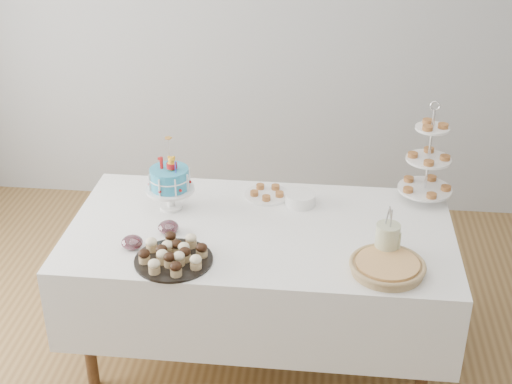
# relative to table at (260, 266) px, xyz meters

# --- Properties ---
(walls) EXTENTS (5.04, 4.04, 2.70)m
(walls) POSITION_rel_table_xyz_m (0.00, -0.30, 0.81)
(walls) COLOR #AAADAF
(walls) RESTS_ON floor
(table) EXTENTS (1.92, 1.02, 0.77)m
(table) POSITION_rel_table_xyz_m (0.00, 0.00, 0.00)
(table) COLOR white
(table) RESTS_ON floor
(birthday_cake) EXTENTS (0.25, 0.25, 0.39)m
(birthday_cake) POSITION_rel_table_xyz_m (-0.49, 0.16, 0.33)
(birthday_cake) COLOR white
(birthday_cake) RESTS_ON table
(cupcake_tray) EXTENTS (0.37, 0.37, 0.08)m
(cupcake_tray) POSITION_rel_table_xyz_m (-0.37, -0.34, 0.27)
(cupcake_tray) COLOR black
(cupcake_tray) RESTS_ON table
(pie) EXTENTS (0.35, 0.35, 0.05)m
(pie) POSITION_rel_table_xyz_m (0.61, -0.32, 0.26)
(pie) COLOR tan
(pie) RESTS_ON table
(tiered_stand) EXTENTS (0.29, 0.29, 0.56)m
(tiered_stand) POSITION_rel_table_xyz_m (0.84, 0.40, 0.46)
(tiered_stand) COLOR silver
(tiered_stand) RESTS_ON table
(plate_stack) EXTENTS (0.16, 0.16, 0.06)m
(plate_stack) POSITION_rel_table_xyz_m (0.18, 0.27, 0.26)
(plate_stack) COLOR white
(plate_stack) RESTS_ON table
(pastry_plate) EXTENTS (0.25, 0.25, 0.04)m
(pastry_plate) POSITION_rel_table_xyz_m (0.00, 0.35, 0.24)
(pastry_plate) COLOR white
(pastry_plate) RESTS_ON table
(jam_bowl_a) EXTENTS (0.10, 0.10, 0.06)m
(jam_bowl_a) POSITION_rel_table_xyz_m (-0.59, -0.25, 0.26)
(jam_bowl_a) COLOR silver
(jam_bowl_a) RESTS_ON table
(jam_bowl_b) EXTENTS (0.10, 0.10, 0.06)m
(jam_bowl_b) POSITION_rel_table_xyz_m (-0.45, -0.09, 0.26)
(jam_bowl_b) COLOR silver
(jam_bowl_b) RESTS_ON table
(utensil_pitcher) EXTENTS (0.12, 0.11, 0.25)m
(utensil_pitcher) POSITION_rel_table_xyz_m (0.61, -0.18, 0.32)
(utensil_pitcher) COLOR white
(utensil_pitcher) RESTS_ON table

